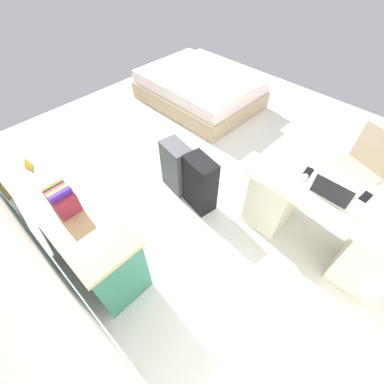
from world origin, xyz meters
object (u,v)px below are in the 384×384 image
Objects in this scene: credenza at (71,221)px; cell_phone_by_mouse at (308,172)px; office_chair at (354,175)px; computer_mouse at (304,177)px; laptop at (332,192)px; bed at (200,89)px; desk at (322,218)px; suitcase_black at (200,184)px; figurine_small at (27,162)px; suitcase_spare_grey at (177,167)px; cell_phone_near_laptop at (366,197)px.

credenza is 13.24× the size of cell_phone_by_mouse.
computer_mouse is (0.28, 0.79, 0.34)m from office_chair.
bed is at bearing -25.42° from laptop.
cell_phone_by_mouse is (-2.40, 1.13, 0.50)m from bed.
bed is at bearing -27.45° from computer_mouse.
bed is 6.16× the size of laptop.
suitcase_black is (1.18, 0.45, -0.05)m from desk.
computer_mouse is (-1.41, -1.66, 0.37)m from credenza.
credenza is 2.66× the size of suitcase_black.
cell_phone_by_mouse is at bearing -137.09° from figurine_small.
suitcase_spare_grey is 1.63m from laptop.
credenza reaches higher than desk.
laptop is 3.12× the size of computer_mouse.
bed is 2.26m from suitcase_black.
figurine_small is (0.49, 0.00, 0.44)m from credenza.
office_chair is 3.02× the size of laptop.
suitcase_spare_grey is at bearing 24.49° from cell_phone_near_laptop.
office_chair reaches higher than computer_mouse.
credenza is at bearing 44.15° from laptop.
desk is 4.64× the size of laptop.
desk is 1.26m from suitcase_black.
laptop is at bearing -157.79° from suitcase_spare_grey.
laptop is (-2.67, 1.27, 0.55)m from bed.
figurine_small is at bearing 36.88° from laptop.
desk is at bearing -149.26° from suitcase_black.
figurine_small is (-0.51, 2.89, 0.58)m from bed.
bed is 14.11× the size of cell_phone_by_mouse.
computer_mouse is 0.74× the size of cell_phone_by_mouse.
cell_phone_near_laptop is (-2.90, 1.07, 0.50)m from bed.
desk is 14.45× the size of computer_mouse.
figurine_small is at bearing 43.80° from cell_phone_near_laptop.
laptop is at bearing 48.42° from cell_phone_near_laptop.
suitcase_spare_grey is at bearing 15.57° from desk.
suitcase_black is 1.05m from computer_mouse.
laptop reaches higher than cell_phone_by_mouse.
credenza is 2.21m from computer_mouse.
cell_phone_near_laptop is (-0.49, -0.16, -0.01)m from computer_mouse.
suitcase_spare_grey is 4.73× the size of cell_phone_near_laptop.
figurine_small is at bearing 0.18° from credenza.
computer_mouse reaches higher than suitcase_spare_grey.
suitcase_black is 2.17× the size of laptop.
desk is at bearing 161.74° from cell_phone_by_mouse.
credenza is 2.27m from cell_phone_by_mouse.
cell_phone_near_laptop is at bearing 108.04° from office_chair.
cell_phone_by_mouse reaches higher than suitcase_spare_grey.
cell_phone_by_mouse is (0.50, 0.07, 0.00)m from cell_phone_near_laptop.
office_chair is at bearing -119.05° from cell_phone_by_mouse.
cell_phone_by_mouse is (0.29, 0.69, 0.33)m from office_chair.
cell_phone_near_laptop is at bearing -136.09° from credenza.
cell_phone_by_mouse is at bearing -26.77° from laptop.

